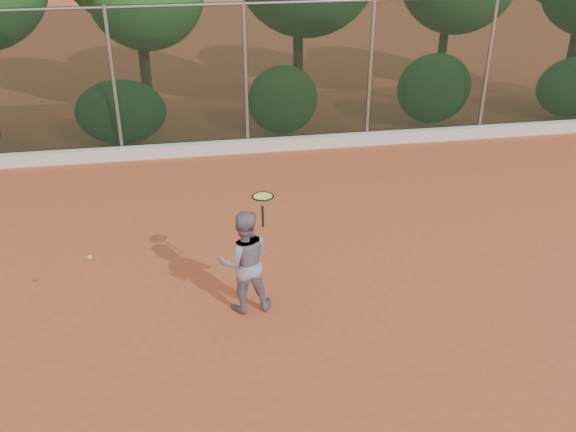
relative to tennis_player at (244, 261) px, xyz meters
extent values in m
plane|color=#AA4C28|center=(0.75, -0.46, -0.83)|extent=(80.00, 80.00, 0.00)
cube|color=silver|center=(0.75, 6.36, -0.68)|extent=(24.00, 0.20, 0.30)
imported|color=gray|center=(0.00, 0.00, 0.00)|extent=(0.83, 0.66, 1.66)
cube|color=black|center=(0.75, 6.54, 0.92)|extent=(24.00, 0.01, 3.50)
cylinder|color=gray|center=(0.75, 6.54, 2.62)|extent=(24.00, 0.06, 0.06)
cylinder|color=gray|center=(-2.25, 6.54, 0.92)|extent=(0.09, 0.09, 3.50)
cylinder|color=gray|center=(0.75, 6.54, 0.92)|extent=(0.09, 0.09, 3.50)
cylinder|color=gray|center=(3.75, 6.54, 0.92)|extent=(0.09, 0.09, 3.50)
cylinder|color=gray|center=(6.75, 6.54, 0.92)|extent=(0.09, 0.09, 3.50)
cylinder|color=#47311B|center=(-1.65, 8.84, 0.37)|extent=(0.28, 0.28, 2.40)
cylinder|color=#44281A|center=(2.35, 8.54, 0.67)|extent=(0.26, 0.26, 3.00)
cylinder|color=#45311A|center=(6.45, 8.74, 0.52)|extent=(0.24, 0.24, 2.70)
cylinder|color=#3D2B17|center=(10.15, 8.34, 0.42)|extent=(0.28, 0.28, 2.50)
ellipsoid|color=#245F26|center=(-2.25, 7.34, 0.02)|extent=(2.20, 1.16, 1.60)
ellipsoid|color=#376F2A|center=(1.75, 7.34, 0.12)|extent=(1.80, 1.04, 1.76)
ellipsoid|color=#2E6E2A|center=(5.75, 7.34, 0.22)|extent=(2.00, 1.10, 1.84)
ellipsoid|color=#2B6F2A|center=(9.75, 7.34, 0.07)|extent=(2.16, 1.12, 1.64)
cylinder|color=black|center=(0.29, 0.00, 0.74)|extent=(0.04, 0.05, 0.33)
torus|color=black|center=(0.29, -0.06, 1.09)|extent=(0.34, 0.34, 0.04)
cylinder|color=#CFED45|center=(0.29, -0.06, 1.09)|extent=(0.29, 0.29, 0.01)
sphere|color=#B4DC32|center=(-2.09, -0.58, 0.64)|extent=(0.06, 0.06, 0.06)
camera|label=1|loc=(-0.70, -8.15, 5.05)|focal=40.00mm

